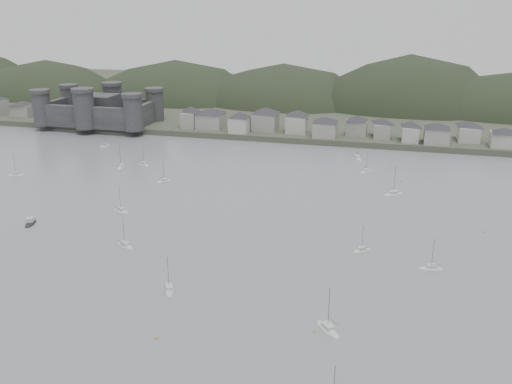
# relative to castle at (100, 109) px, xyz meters

# --- Properties ---
(ground) EXTENTS (900.00, 900.00, 0.00)m
(ground) POSITION_rel_castle_xyz_m (120.00, -179.80, -10.96)
(ground) COLOR slate
(ground) RESTS_ON ground
(far_shore_land) EXTENTS (900.00, 250.00, 3.00)m
(far_shore_land) POSITION_rel_castle_xyz_m (120.00, 115.20, -9.46)
(far_shore_land) COLOR #383D2D
(far_shore_land) RESTS_ON ground
(forested_ridge) EXTENTS (851.55, 103.94, 102.57)m
(forested_ridge) POSITION_rel_castle_xyz_m (124.83, 89.60, -22.25)
(forested_ridge) COLOR black
(forested_ridge) RESTS_ON ground
(castle) EXTENTS (66.00, 43.00, 20.00)m
(castle) POSITION_rel_castle_xyz_m (0.00, 0.00, 0.00)
(castle) COLOR #2D2D2F
(castle) RESTS_ON far_shore_land
(waterfront_town) EXTENTS (451.48, 28.46, 12.92)m
(waterfront_town) POSITION_rel_castle_xyz_m (170.59, 3.54, -2.30)
(waterfront_town) COLOR gray
(waterfront_town) RESTS_ON far_shore_land
(sailboat_lead) EXTENTS (6.18, 5.46, 8.63)m
(sailboat_lead) POSITION_rel_castle_xyz_m (158.95, -131.51, -10.78)
(sailboat_lead) COLOR beige
(sailboat_lead) RESTS_ON ground
(moored_fleet) EXTENTS (266.69, 174.88, 13.43)m
(moored_fleet) POSITION_rel_castle_xyz_m (114.75, -115.91, -10.79)
(moored_fleet) COLOR beige
(moored_fleet) RESTS_ON ground
(motor_launch_far) EXTENTS (4.59, 7.94, 3.80)m
(motor_launch_far) POSITION_rel_castle_xyz_m (52.16, -137.84, -10.67)
(motor_launch_far) COLOR black
(motor_launch_far) RESTS_ON ground
(mooring_buoys) EXTENTS (139.11, 131.17, 0.70)m
(mooring_buoys) POSITION_rel_castle_xyz_m (128.32, -112.63, -10.81)
(mooring_buoys) COLOR #CB8543
(mooring_buoys) RESTS_ON ground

